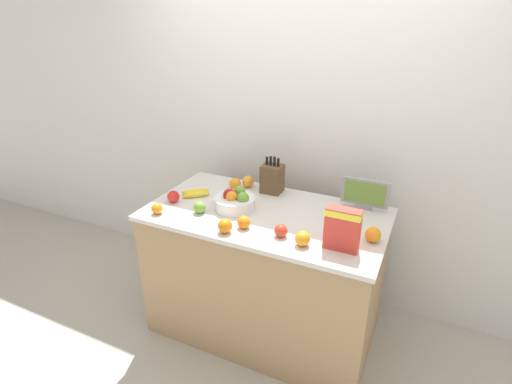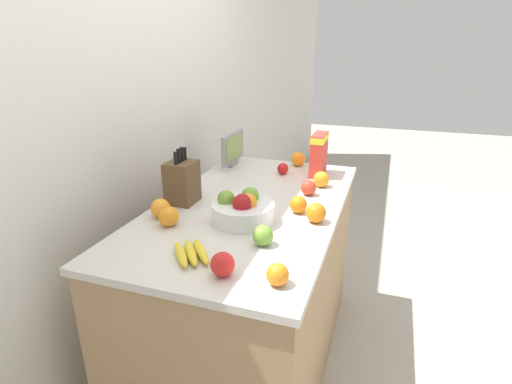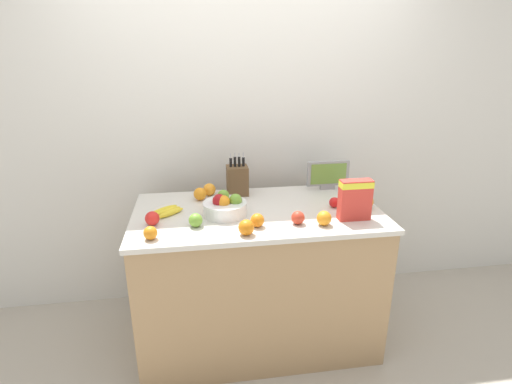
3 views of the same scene
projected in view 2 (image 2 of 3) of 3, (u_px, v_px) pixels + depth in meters
ground_plane at (251, 360)px, 2.22m from camera, size 14.00×14.00×0.00m
wall_back at (130, 120)px, 1.96m from camera, size 9.00×0.06×2.60m
counter at (251, 288)px, 2.05m from camera, size 1.52×0.83×0.94m
knife_block at (182, 182)px, 1.87m from camera, size 0.14×0.13×0.29m
small_monitor at (233, 148)px, 2.44m from camera, size 0.30×0.03×0.21m
cereal_box at (319, 152)px, 2.25m from camera, size 0.19×0.07×0.24m
fruit_bowl at (243, 209)px, 1.68m from camera, size 0.26×0.26×0.14m
banana_bunch at (191, 253)px, 1.41m from camera, size 0.21×0.20×0.03m
apple_leftmost at (309, 188)px, 1.98m from camera, size 0.08×0.08×0.08m
apple_front at (263, 236)px, 1.48m from camera, size 0.08×0.08×0.08m
apple_near_bananas at (283, 169)px, 2.30m from camera, size 0.07×0.07×0.07m
apple_rear at (223, 264)px, 1.29m from camera, size 0.08×0.08×0.08m
orange_mid_right at (298, 159)px, 2.46m from camera, size 0.09×0.09×0.09m
orange_near_bowl at (316, 213)px, 1.68m from camera, size 0.09×0.09×0.09m
orange_mid_left at (278, 275)px, 1.24m from camera, size 0.07×0.07×0.07m
orange_front_right at (298, 205)px, 1.77m from camera, size 0.08×0.08×0.08m
orange_front_left at (321, 179)px, 2.09m from camera, size 0.08×0.08×0.08m
orange_by_cereal at (161, 208)px, 1.72m from camera, size 0.08×0.08×0.08m
orange_back_center at (169, 216)px, 1.64m from camera, size 0.08×0.08×0.08m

